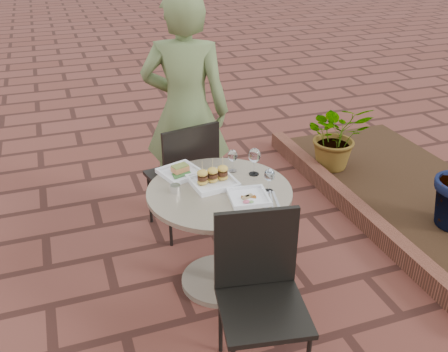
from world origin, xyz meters
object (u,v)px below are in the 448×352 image
object	(u,v)px
chair_far	(186,170)
chair_near	(260,284)
plate_salmon	(180,172)
plate_sliders	(213,178)
cafe_table	(220,223)
diner	(186,112)
plate_tuna	(249,197)

from	to	relation	value
chair_far	chair_near	bearing A→B (deg)	79.44
plate_salmon	plate_sliders	size ratio (longest dim) A/B	1.02
chair_near	plate_salmon	distance (m)	1.01
cafe_table	chair_far	size ratio (longest dim) A/B	0.97
diner	plate_salmon	size ratio (longest dim) A/B	6.00
plate_salmon	plate_tuna	size ratio (longest dim) A/B	1.17
chair_near	plate_salmon	xyz separation A→B (m)	(-0.15, 0.98, 0.20)
chair_near	plate_tuna	distance (m)	0.59
chair_far	cafe_table	bearing A→B (deg)	82.12
cafe_table	chair_far	bearing A→B (deg)	93.40
chair_near	diner	bearing A→B (deg)	97.43
cafe_table	plate_sliders	xyz separation A→B (m)	(-0.01, 0.09, 0.28)
plate_tuna	cafe_table	bearing A→B (deg)	127.81
diner	cafe_table	bearing A→B (deg)	109.40
plate_salmon	diner	bearing A→B (deg)	70.80
plate_sliders	plate_tuna	distance (m)	0.29
plate_salmon	chair_near	bearing A→B (deg)	-81.17
cafe_table	plate_sliders	bearing A→B (deg)	99.55
plate_sliders	plate_tuna	size ratio (longest dim) A/B	1.15
cafe_table	diner	xyz separation A→B (m)	(0.05, 0.92, 0.42)
plate_salmon	plate_sliders	xyz separation A→B (m)	(0.16, -0.19, 0.02)
diner	plate_salmon	world-z (taller)	diner
diner	plate_tuna	xyz separation A→B (m)	(0.08, -1.09, -0.16)
diner	plate_sliders	distance (m)	0.85
diner	plate_tuna	bearing A→B (deg)	116.59
plate_salmon	chair_far	bearing A→B (deg)	70.55
cafe_table	diner	distance (m)	1.01
plate_salmon	cafe_table	bearing A→B (deg)	-57.94
chair_far	diner	bearing A→B (deg)	-120.11
plate_sliders	diner	bearing A→B (deg)	85.56
diner	plate_sliders	bearing A→B (deg)	108.07
cafe_table	plate_tuna	size ratio (longest dim) A/B	3.47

